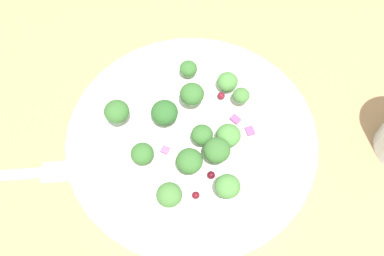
% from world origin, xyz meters
% --- Properties ---
extents(ground_plane, '(1.80, 1.80, 0.02)m').
position_xyz_m(ground_plane, '(0.00, 0.00, -0.01)').
color(ground_plane, tan).
extents(plate, '(0.28, 0.28, 0.02)m').
position_xyz_m(plate, '(0.01, -0.00, 0.01)').
color(plate, white).
rests_on(plate, ground_plane).
extents(dressing_pool, '(0.16, 0.16, 0.00)m').
position_xyz_m(dressing_pool, '(0.01, -0.00, 0.01)').
color(dressing_pool, white).
rests_on(dressing_pool, plate).
extents(broccoli_floret_0, '(0.02, 0.02, 0.02)m').
position_xyz_m(broccoli_floret_0, '(-0.02, -0.07, 0.03)').
color(broccoli_floret_0, '#8EB77A').
rests_on(broccoli_floret_0, plate).
extents(broccoli_floret_1, '(0.03, 0.03, 0.03)m').
position_xyz_m(broccoli_floret_1, '(0.02, -0.04, 0.04)').
color(broccoli_floret_1, '#ADD18E').
rests_on(broccoli_floret_1, plate).
extents(broccoli_floret_2, '(0.03, 0.03, 0.03)m').
position_xyz_m(broccoli_floret_2, '(0.01, 0.08, 0.03)').
color(broccoli_floret_2, '#8EB77A').
rests_on(broccoli_floret_2, plate).
extents(broccoli_floret_3, '(0.02, 0.02, 0.03)m').
position_xyz_m(broccoli_floret_3, '(0.05, 0.04, 0.03)').
color(broccoli_floret_3, '#9EC684').
rests_on(broccoli_floret_3, plate).
extents(broccoli_floret_4, '(0.03, 0.03, 0.03)m').
position_xyz_m(broccoli_floret_4, '(0.00, 0.04, 0.03)').
color(broccoli_floret_4, '#ADD18E').
rests_on(broccoli_floret_4, plate).
extents(broccoli_floret_5, '(0.02, 0.02, 0.02)m').
position_xyz_m(broccoli_floret_5, '(-0.04, -0.05, 0.03)').
color(broccoli_floret_5, '#9EC684').
rests_on(broccoli_floret_5, plate).
extents(broccoli_floret_6, '(0.03, 0.03, 0.03)m').
position_xyz_m(broccoli_floret_6, '(-0.02, 0.02, 0.04)').
color(broccoli_floret_6, '#ADD18E').
rests_on(broccoli_floret_6, plate).
extents(broccoli_floret_7, '(0.02, 0.02, 0.02)m').
position_xyz_m(broccoli_floret_7, '(0.03, -0.08, 0.03)').
color(broccoli_floret_7, '#8EB77A').
rests_on(broccoli_floret_7, plate).
extents(broccoli_floret_8, '(0.03, 0.03, 0.03)m').
position_xyz_m(broccoli_floret_8, '(-0.04, 0.06, 0.03)').
color(broccoli_floret_8, '#ADD18E').
rests_on(broccoli_floret_8, plate).
extents(broccoli_floret_9, '(0.02, 0.02, 0.02)m').
position_xyz_m(broccoli_floret_9, '(-0.01, 0.01, 0.03)').
color(broccoli_floret_9, '#9EC684').
rests_on(broccoli_floret_9, plate).
extents(broccoli_floret_10, '(0.03, 0.03, 0.03)m').
position_xyz_m(broccoli_floret_10, '(-0.03, 0.00, 0.03)').
color(broccoli_floret_10, '#ADD18E').
rests_on(broccoli_floret_10, plate).
extents(broccoli_floret_11, '(0.03, 0.03, 0.03)m').
position_xyz_m(broccoli_floret_11, '(0.09, 0.01, 0.04)').
color(broccoli_floret_11, '#9EC684').
rests_on(broccoli_floret_11, plate).
extents(broccoli_floret_12, '(0.03, 0.03, 0.03)m').
position_xyz_m(broccoli_floret_12, '(0.04, -0.01, 0.03)').
color(broccoli_floret_12, '#ADD18E').
rests_on(broccoli_floret_12, plate).
extents(cranberry_0, '(0.01, 0.01, 0.01)m').
position_xyz_m(cranberry_0, '(0.06, 0.04, 0.02)').
color(cranberry_0, maroon).
rests_on(cranberry_0, plate).
extents(cranberry_1, '(0.01, 0.01, 0.01)m').
position_xyz_m(cranberry_1, '(-0.02, 0.04, 0.02)').
color(cranberry_1, '#4C0A14').
rests_on(cranberry_1, plate).
extents(cranberry_2, '(0.01, 0.01, 0.01)m').
position_xyz_m(cranberry_2, '(-0.01, -0.06, 0.02)').
color(cranberry_2, maroon).
rests_on(cranberry_2, plate).
extents(cranberry_3, '(0.01, 0.01, 0.01)m').
position_xyz_m(cranberry_3, '(-0.01, 0.07, 0.02)').
color(cranberry_3, maroon).
rests_on(cranberry_3, plate).
extents(onion_bit_0, '(0.01, 0.01, 0.01)m').
position_xyz_m(onion_bit_0, '(-0.05, -0.02, 0.02)').
color(onion_bit_0, '#934C84').
rests_on(onion_bit_0, plate).
extents(onion_bit_1, '(0.01, 0.01, 0.00)m').
position_xyz_m(onion_bit_1, '(0.03, 0.03, 0.02)').
color(onion_bit_1, '#A35B93').
rests_on(onion_bit_1, plate).
extents(onion_bit_2, '(0.01, 0.01, 0.00)m').
position_xyz_m(onion_bit_2, '(-0.03, -0.03, 0.02)').
color(onion_bit_2, '#934C84').
rests_on(onion_bit_2, plate).
extents(fork, '(0.18, 0.08, 0.01)m').
position_xyz_m(fork, '(0.20, 0.10, 0.00)').
color(fork, silver).
rests_on(fork, ground_plane).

